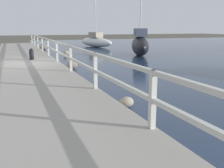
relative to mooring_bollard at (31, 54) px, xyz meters
name	(u,v)px	position (x,y,z in m)	size (l,w,h in m)	color
ground_plane	(27,69)	(-0.34, -1.29, -0.63)	(120.00, 120.00, 0.00)	#4C473D
dock_walkway	(27,66)	(-0.34, -1.29, -0.47)	(3.21, 36.00, 0.32)	#9E998E
railing	(57,48)	(1.16, -1.29, 0.40)	(0.10, 32.50, 1.02)	beige
boulder_far_strip	(43,47)	(1.85, 10.59, -0.39)	(0.64, 0.57, 0.48)	slate
boulder_water_edge	(127,102)	(1.69, -8.79, -0.49)	(0.37, 0.34, 0.28)	gray
boulder_downstream	(72,65)	(1.79, -1.92, -0.43)	(0.53, 0.48, 0.40)	slate
boulder_near_dock	(67,53)	(2.75, 4.23, -0.44)	(0.51, 0.46, 0.38)	gray
mooring_bollard	(31,54)	(0.00, 0.00, 0.00)	(0.24, 0.24, 0.61)	black
sailboat_black	(140,44)	(7.88, 2.63, 0.19)	(2.87, 5.00, 7.06)	black
sailboat_white	(96,41)	(7.46, 12.05, -0.04)	(2.64, 5.73, 5.87)	white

